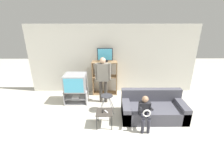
# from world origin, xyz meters

# --- Properties ---
(ground_plane) EXTENTS (18.00, 18.00, 0.00)m
(ground_plane) POSITION_xyz_m (0.00, 0.00, 0.00)
(ground_plane) COLOR beige
(wall_back) EXTENTS (6.40, 0.06, 2.60)m
(wall_back) POSITION_xyz_m (0.00, 3.29, 1.30)
(wall_back) COLOR silver
(wall_back) RESTS_ON ground_plane
(tv_stand) EXTENTS (0.79, 0.54, 0.46)m
(tv_stand) POSITION_xyz_m (-1.28, 2.31, 0.23)
(tv_stand) COLOR #A8A8AD
(tv_stand) RESTS_ON ground_plane
(television_main) EXTENTS (0.72, 0.62, 0.57)m
(television_main) POSITION_xyz_m (-1.27, 2.32, 0.75)
(television_main) COLOR #9E9EA3
(television_main) RESTS_ON tv_stand
(media_shelf) EXTENTS (0.94, 0.37, 1.29)m
(media_shelf) POSITION_xyz_m (-0.29, 3.03, 0.66)
(media_shelf) COLOR #9E7A51
(media_shelf) RESTS_ON ground_plane
(television_flat) EXTENTS (0.57, 0.20, 0.50)m
(television_flat) POSITION_xyz_m (-0.27, 3.05, 1.53)
(television_flat) COLOR black
(television_flat) RESTS_ON media_shelf
(folding_stool) EXTENTS (0.45, 0.41, 0.56)m
(folding_stool) POSITION_xyz_m (-0.19, 1.69, 0.46)
(folding_stool) COLOR #99999E
(folding_stool) RESTS_ON ground_plane
(snack_table) EXTENTS (0.45, 0.45, 0.44)m
(snack_table) POSITION_xyz_m (-0.23, 0.94, 0.38)
(snack_table) COLOR #38332D
(snack_table) RESTS_ON ground_plane
(remote_control_black) EXTENTS (0.04, 0.14, 0.02)m
(remote_control_black) POSITION_xyz_m (-0.28, 0.95, 0.45)
(remote_control_black) COLOR black
(remote_control_black) RESTS_ON snack_table
(remote_control_white) EXTENTS (0.11, 0.14, 0.02)m
(remote_control_white) POSITION_xyz_m (-0.19, 0.93, 0.45)
(remote_control_white) COLOR silver
(remote_control_white) RESTS_ON snack_table
(couch) EXTENTS (1.85, 0.96, 0.77)m
(couch) POSITION_xyz_m (1.20, 1.38, 0.26)
(couch) COLOR #4C4C56
(couch) RESTS_ON ground_plane
(person_standing_adult) EXTENTS (0.53, 0.20, 1.61)m
(person_standing_adult) POSITION_xyz_m (-0.32, 2.31, 0.98)
(person_standing_adult) COLOR #3D3833
(person_standing_adult) RESTS_ON ground_plane
(person_seated_child) EXTENTS (0.33, 0.43, 0.92)m
(person_seated_child) POSITION_xyz_m (0.83, 0.82, 0.54)
(person_seated_child) COLOR #2D2D38
(person_seated_child) RESTS_ON ground_plane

